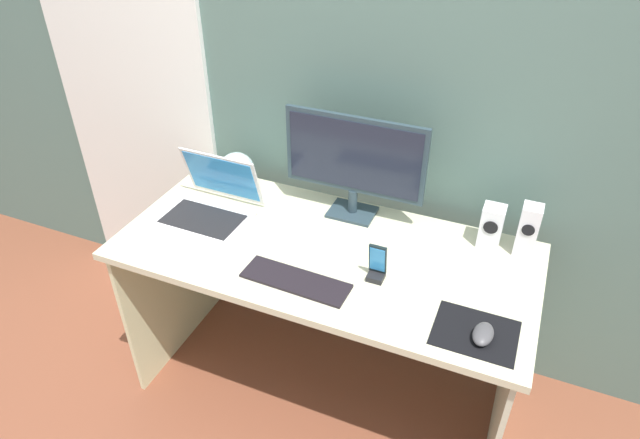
% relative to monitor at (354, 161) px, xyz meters
% --- Properties ---
extents(ground_plane, '(8.00, 8.00, 0.00)m').
position_rel_monitor_xyz_m(ground_plane, '(-0.01, -0.25, -0.99)').
color(ground_plane, brown).
extents(wall_back, '(6.00, 0.04, 2.50)m').
position_rel_monitor_xyz_m(wall_back, '(-0.01, 0.19, 0.26)').
color(wall_back, slate).
rests_on(wall_back, ground_plane).
extents(door_left, '(0.82, 0.02, 2.02)m').
position_rel_monitor_xyz_m(door_left, '(-1.14, 0.16, 0.02)').
color(door_left, white).
rests_on(door_left, ground_plane).
extents(desk, '(1.51, 0.70, 0.76)m').
position_rel_monitor_xyz_m(desk, '(-0.01, -0.25, -0.39)').
color(desk, beige).
rests_on(desk, ground_plane).
extents(monitor, '(0.55, 0.14, 0.42)m').
position_rel_monitor_xyz_m(monitor, '(0.00, 0.00, 0.00)').
color(monitor, '#293A44').
rests_on(monitor, desk).
extents(speaker_right, '(0.07, 0.07, 0.20)m').
position_rel_monitor_xyz_m(speaker_right, '(0.65, 0.01, -0.14)').
color(speaker_right, silver).
rests_on(speaker_right, desk).
extents(speaker_near_monitor, '(0.08, 0.08, 0.16)m').
position_rel_monitor_xyz_m(speaker_near_monitor, '(0.53, 0.01, -0.15)').
color(speaker_near_monitor, silver).
rests_on(speaker_near_monitor, desk).
extents(laptop, '(0.34, 0.30, 0.23)m').
position_rel_monitor_xyz_m(laptop, '(-0.51, -0.22, -0.19)').
color(laptop, white).
rests_on(laptop, desk).
extents(fishbowl, '(0.15, 0.15, 0.15)m').
position_rel_monitor_xyz_m(fishbowl, '(-0.53, 0.01, -0.16)').
color(fishbowl, silver).
rests_on(fishbowl, desk).
extents(keyboard_external, '(0.38, 0.13, 0.01)m').
position_rel_monitor_xyz_m(keyboard_external, '(-0.03, -0.46, -0.23)').
color(keyboard_external, black).
rests_on(keyboard_external, desk).
extents(mousepad, '(0.25, 0.20, 0.00)m').
position_rel_monitor_xyz_m(mousepad, '(0.56, -0.46, -0.23)').
color(mousepad, black).
rests_on(mousepad, desk).
extents(mouse, '(0.07, 0.10, 0.04)m').
position_rel_monitor_xyz_m(mouse, '(0.59, -0.47, -0.21)').
color(mouse, '#48464A').
rests_on(mouse, mousepad).
extents(phone_in_dock, '(0.06, 0.05, 0.14)m').
position_rel_monitor_xyz_m(phone_in_dock, '(0.21, -0.33, -0.19)').
color(phone_in_dock, black).
rests_on(phone_in_dock, desk).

